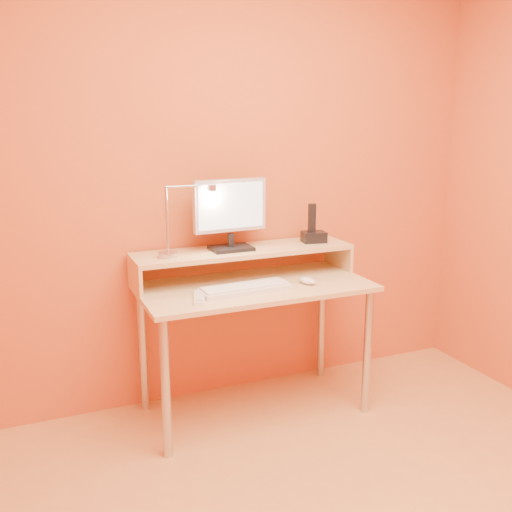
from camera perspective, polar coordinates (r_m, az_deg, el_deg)
name	(u,v)px	position (r m, az deg, el deg)	size (l,w,h in m)	color
wall_back	(232,177)	(3.18, -2.42, 7.88)	(3.00, 0.04, 2.50)	#D15E24
desk_leg_fl	(166,389)	(2.74, -8.97, -12.94)	(0.04, 0.04, 0.69)	#B7B7B9
desk_leg_fr	(367,352)	(3.16, 11.02, -9.36)	(0.04, 0.04, 0.69)	#B7B7B9
desk_leg_bl	(143,350)	(3.19, -11.20, -9.14)	(0.04, 0.04, 0.69)	#B7B7B9
desk_leg_br	(321,322)	(3.55, 6.52, -6.56)	(0.04, 0.04, 0.69)	#B7B7B9
desk_lower	(254,287)	(2.99, -0.15, -3.07)	(1.20, 0.60, 0.03)	tan
shelf_riser_left	(135,277)	(2.95, -11.97, -2.03)	(0.02, 0.30, 0.14)	tan
shelf_riser_right	(338,255)	(3.36, 8.16, 0.07)	(0.02, 0.30, 0.14)	tan
desk_shelf	(244,251)	(3.09, -1.24, 0.51)	(1.20, 0.30, 0.03)	tan
monitor_foot	(231,248)	(3.06, -2.49, 0.78)	(0.22, 0.16, 0.02)	black
monitor_neck	(231,240)	(3.05, -2.50, 1.59)	(0.04, 0.04, 0.07)	black
monitor_panel	(230,205)	(3.02, -2.60, 5.06)	(0.40, 0.04, 0.28)	silver
monitor_back	(228,205)	(3.05, -2.76, 5.12)	(0.36, 0.01, 0.23)	black
monitor_screen	(231,206)	(3.01, -2.48, 5.01)	(0.37, 0.00, 0.24)	silver
lamp_base	(168,255)	(2.93, -8.73, 0.13)	(0.10, 0.10, 0.03)	#B7B7B9
lamp_post	(167,220)	(2.89, -8.86, 3.55)	(0.01, 0.01, 0.33)	#B7B7B9
lamp_arm	(189,186)	(2.90, -6.66, 6.94)	(0.01, 0.01, 0.24)	#B7B7B9
lamp_head	(212,188)	(2.94, -4.40, 6.78)	(0.04, 0.04, 0.03)	#B7B7B9
lamp_bulb	(212,191)	(2.94, -4.39, 6.47)	(0.03, 0.03, 0.00)	#FFEAC6
phone_dock	(314,237)	(3.26, 5.78, 1.90)	(0.13, 0.10, 0.06)	black
phone_handset	(312,218)	(3.23, 5.59, 3.79)	(0.04, 0.03, 0.16)	black
phone_led	(325,238)	(3.24, 6.91, 1.79)	(0.01, 0.00, 0.04)	#2A88F3
keyboard	(245,289)	(2.87, -1.09, -3.30)	(0.47, 0.15, 0.02)	silver
mouse	(307,281)	(3.01, 5.14, -2.46)	(0.06, 0.11, 0.04)	silver
remote_control	(199,298)	(2.75, -5.67, -4.17)	(0.05, 0.19, 0.02)	silver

